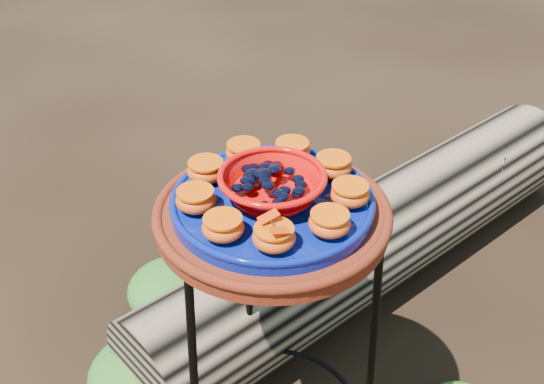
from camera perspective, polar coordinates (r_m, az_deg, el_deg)
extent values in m
cylinder|color=#4E120B|center=(1.22, 0.03, -2.10)|extent=(0.42, 0.42, 0.03)
cylinder|color=navy|center=(1.20, 0.03, -1.00)|extent=(0.36, 0.36, 0.02)
ellipsoid|color=red|center=(1.07, 0.16, -3.83)|extent=(0.07, 0.07, 0.04)
ellipsoid|color=red|center=(1.11, 4.83, -2.62)|extent=(0.07, 0.07, 0.04)
ellipsoid|color=red|center=(1.18, 6.52, -0.19)|extent=(0.07, 0.07, 0.04)
ellipsoid|color=red|center=(1.25, 5.15, 2.15)|extent=(0.07, 0.07, 0.04)
ellipsoid|color=red|center=(1.29, 1.70, 3.46)|extent=(0.07, 0.07, 0.04)
ellipsoid|color=red|center=(1.29, -2.38, 3.32)|extent=(0.07, 0.07, 0.04)
ellipsoid|color=red|center=(1.24, -5.55, 1.78)|extent=(0.07, 0.07, 0.04)
ellipsoid|color=red|center=(1.16, -6.39, -0.67)|extent=(0.07, 0.07, 0.04)
ellipsoid|color=red|center=(1.10, -4.12, -2.97)|extent=(0.07, 0.07, 0.04)
ellipsoid|color=#266A1F|center=(1.83, -10.54, -14.76)|extent=(0.30, 0.30, 0.15)
ellipsoid|color=#266A1F|center=(2.05, -8.25, -7.98)|extent=(0.27, 0.27, 0.14)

